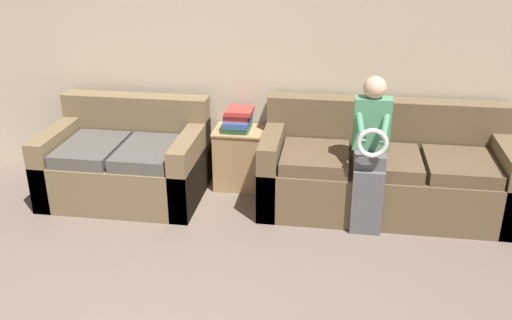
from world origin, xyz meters
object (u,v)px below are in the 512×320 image
Objects in this scene: child_left_seated at (370,148)px; side_shelf at (239,157)px; couch_main at (384,173)px; couch_side at (127,163)px; book_stack at (238,120)px.

side_shelf is at bearing 153.06° from child_left_seated.
couch_side is (-2.27, -0.09, -0.02)m from couch_main.
book_stack is at bearing 17.72° from couch_side.
side_shelf is (-1.15, 0.59, -0.39)m from child_left_seated.
side_shelf is 1.82× the size of book_stack.
couch_main is at bearing 66.65° from child_left_seated.
child_left_seated is (-0.15, -0.35, 0.36)m from couch_main.
couch_main is 1.33m from side_shelf.
child_left_seated reaches higher than book_stack.
couch_side is at bearing -177.84° from couch_main.
child_left_seated is at bearing -7.23° from couch_side.
book_stack is at bearing 153.49° from child_left_seated.
side_shelf is at bearing 18.06° from couch_side.
child_left_seated is 2.19× the size of side_shelf.
couch_side is 1.10× the size of child_left_seated.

